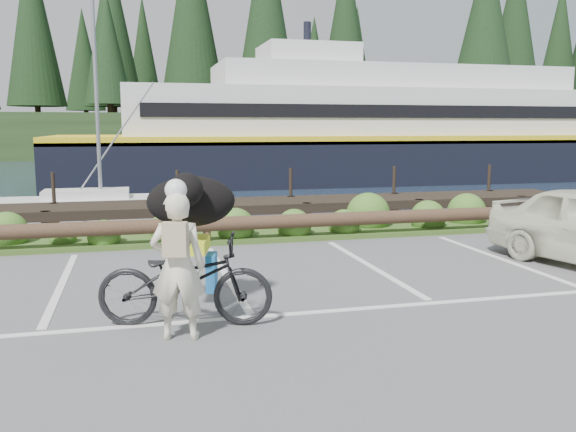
% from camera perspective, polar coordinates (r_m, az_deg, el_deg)
% --- Properties ---
extents(ground, '(72.00, 72.00, 0.00)m').
position_cam_1_polar(ground, '(8.44, -3.88, -8.64)').
color(ground, '#525255').
extents(harbor_backdrop, '(170.00, 160.00, 30.00)m').
position_cam_1_polar(harbor_backdrop, '(86.52, -13.09, 6.52)').
color(harbor_backdrop, '#18263A').
rests_on(harbor_backdrop, ground).
extents(vegetation_strip, '(34.00, 1.60, 0.10)m').
position_cam_1_polar(vegetation_strip, '(13.54, -7.93, -1.99)').
color(vegetation_strip, '#3D5B21').
rests_on(vegetation_strip, ground).
extents(log_rail, '(32.00, 0.30, 0.60)m').
position_cam_1_polar(log_rail, '(12.87, -7.57, -2.76)').
color(log_rail, '#443021').
rests_on(log_rail, ground).
extents(bicycle, '(2.28, 1.23, 1.14)m').
position_cam_1_polar(bicycle, '(7.71, -9.60, -5.99)').
color(bicycle, black).
rests_on(bicycle, ground).
extents(cyclist, '(0.71, 0.55, 1.74)m').
position_cam_1_polar(cyclist, '(7.15, -10.26, -4.67)').
color(cyclist, beige).
rests_on(cyclist, ground).
extents(dog, '(0.83, 1.27, 0.68)m').
position_cam_1_polar(dog, '(8.22, -9.03, 1.36)').
color(dog, black).
rests_on(dog, bicycle).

